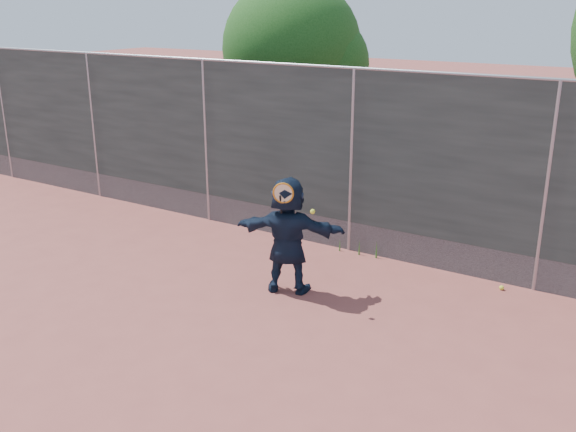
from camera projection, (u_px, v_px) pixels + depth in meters
The scene contains 7 objects.
ground at pixel (222, 336), 8.01m from camera, with size 80.00×80.00×0.00m, color #9E4C42.
player at pixel (288, 235), 9.03m from camera, with size 1.57×0.50×1.70m, color #121E32.
ball_ground at pixel (502, 288), 9.29m from camera, with size 0.07×0.07×0.07m, color #D2E031.
fence at pixel (352, 158), 10.33m from camera, with size 20.00×0.06×3.03m.
swing_action at pixel (286, 196), 8.62m from camera, with size 0.64×0.15×0.51m.
tree_left at pixel (299, 53), 13.78m from camera, with size 3.15×3.00×4.53m.
weed_clump at pixel (362, 247), 10.54m from camera, with size 0.68×0.07×0.30m.
Camera 1 is at (4.49, -5.60, 3.95)m, focal length 40.00 mm.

